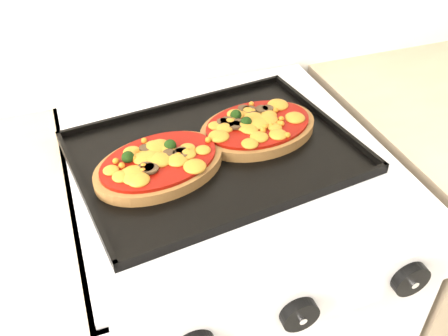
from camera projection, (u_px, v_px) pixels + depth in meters
name	position (u px, v px, depth m)	size (l,w,h in m)	color
stove	(227.00, 303.00, 1.22)	(0.60, 0.60, 0.91)	silver
control_panel	(299.00, 302.00, 0.75)	(0.60, 0.02, 0.09)	silver
knob_center	(299.00, 315.00, 0.73)	(0.06, 0.06, 0.02)	black
knob_right	(410.00, 279.00, 0.78)	(0.06, 0.06, 0.02)	black
baking_tray	(215.00, 152.00, 0.93)	(0.51, 0.37, 0.02)	black
pizza_left	(159.00, 163.00, 0.88)	(0.24, 0.16, 0.04)	brown
pizza_right	(258.00, 127.00, 0.97)	(0.24, 0.17, 0.03)	brown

